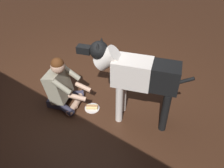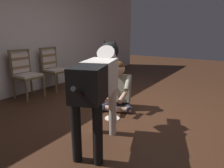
{
  "view_description": "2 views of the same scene",
  "coord_description": "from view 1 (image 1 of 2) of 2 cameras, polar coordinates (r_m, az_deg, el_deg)",
  "views": [
    {
      "loc": [
        -2.25,
        2.15,
        2.53
      ],
      "look_at": [
        -0.77,
        0.07,
        0.54
      ],
      "focal_mm": 36.79,
      "sensor_mm": 36.0,
      "label": 1
    },
    {
      "loc": [
        -2.89,
        -1.37,
        1.31
      ],
      "look_at": [
        -0.78,
        0.01,
        0.66
      ],
      "focal_mm": 31.84,
      "sensor_mm": 36.0,
      "label": 2
    }
  ],
  "objects": [
    {
      "name": "hot_dog_on_plate",
      "position": [
        3.64,
        -4.97,
        -5.8
      ],
      "size": [
        0.23,
        0.23,
        0.06
      ],
      "color": "silver",
      "rests_on": "ground"
    },
    {
      "name": "ground_plane",
      "position": [
        4.01,
        -8.4,
        -1.68
      ],
      "size": [
        15.63,
        15.63,
        0.0
      ],
      "primitive_type": "plane",
      "color": "#3C2214"
    },
    {
      "name": "large_dog",
      "position": [
        3.02,
        6.08,
        2.26
      ],
      "size": [
        1.46,
        0.65,
        1.22
      ],
      "color": "silver",
      "rests_on": "ground"
    },
    {
      "name": "person_sitting_on_floor",
      "position": [
        3.6,
        -12.43,
        -0.55
      ],
      "size": [
        0.73,
        0.6,
        0.84
      ],
      "color": "#313043",
      "rests_on": "ground"
    }
  ]
}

